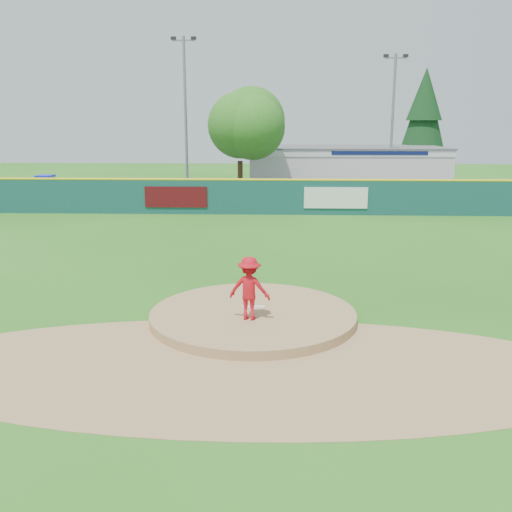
{
  "coord_description": "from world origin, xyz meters",
  "views": [
    {
      "loc": [
        0.65,
        -14.48,
        5.17
      ],
      "look_at": [
        0.0,
        2.0,
        1.3
      ],
      "focal_mm": 40.0,
      "sensor_mm": 36.0,
      "label": 1
    }
  ],
  "objects_px": {
    "pitcher": "(249,288)",
    "pool_building_grp": "(345,167)",
    "conifer_tree": "(424,118)",
    "light_pole_right": "(393,117)",
    "van": "(282,198)",
    "deciduous_tree": "(240,132)",
    "playground_slide": "(45,187)",
    "light_pole_left": "(185,110)"
  },
  "relations": [
    {
      "from": "conifer_tree",
      "to": "pitcher",
      "type": "bearing_deg",
      "value": -109.64
    },
    {
      "from": "pitcher",
      "to": "light_pole_left",
      "type": "height_order",
      "value": "light_pole_left"
    },
    {
      "from": "light_pole_right",
      "to": "pool_building_grp",
      "type": "bearing_deg",
      "value": 135.05
    },
    {
      "from": "van",
      "to": "playground_slide",
      "type": "height_order",
      "value": "playground_slide"
    },
    {
      "from": "pitcher",
      "to": "van",
      "type": "xyz_separation_m",
      "value": [
        0.92,
        21.27,
        -0.43
      ]
    },
    {
      "from": "deciduous_tree",
      "to": "light_pole_left",
      "type": "relative_size",
      "value": 0.67
    },
    {
      "from": "van",
      "to": "conifer_tree",
      "type": "height_order",
      "value": "conifer_tree"
    },
    {
      "from": "deciduous_tree",
      "to": "conifer_tree",
      "type": "distance_m",
      "value": 18.63
    },
    {
      "from": "van",
      "to": "light_pole_left",
      "type": "height_order",
      "value": "light_pole_left"
    },
    {
      "from": "pitcher",
      "to": "pool_building_grp",
      "type": "bearing_deg",
      "value": -89.75
    },
    {
      "from": "conifer_tree",
      "to": "pool_building_grp",
      "type": "bearing_deg",
      "value": -150.22
    },
    {
      "from": "light_pole_left",
      "to": "light_pole_right",
      "type": "height_order",
      "value": "light_pole_left"
    },
    {
      "from": "van",
      "to": "pitcher",
      "type": "bearing_deg",
      "value": 153.91
    },
    {
      "from": "pitcher",
      "to": "deciduous_tree",
      "type": "relative_size",
      "value": 0.22
    },
    {
      "from": "van",
      "to": "pool_building_grp",
      "type": "xyz_separation_m",
      "value": [
        5.14,
        11.33,
        1.03
      ]
    },
    {
      "from": "deciduous_tree",
      "to": "light_pole_left",
      "type": "xyz_separation_m",
      "value": [
        -4.0,
        2.0,
        1.5
      ]
    },
    {
      "from": "deciduous_tree",
      "to": "light_pole_right",
      "type": "xyz_separation_m",
      "value": [
        11.0,
        4.0,
        0.99
      ]
    },
    {
      "from": "deciduous_tree",
      "to": "conifer_tree",
      "type": "bearing_deg",
      "value": 36.25
    },
    {
      "from": "conifer_tree",
      "to": "light_pole_right",
      "type": "height_order",
      "value": "light_pole_right"
    },
    {
      "from": "pool_building_grp",
      "to": "conifer_tree",
      "type": "bearing_deg",
      "value": 29.78
    },
    {
      "from": "pitcher",
      "to": "playground_slide",
      "type": "distance_m",
      "value": 28.93
    },
    {
      "from": "light_pole_right",
      "to": "pitcher",
      "type": "bearing_deg",
      "value": -107.02
    },
    {
      "from": "light_pole_left",
      "to": "pitcher",
      "type": "bearing_deg",
      "value": -77.86
    },
    {
      "from": "conifer_tree",
      "to": "light_pole_right",
      "type": "bearing_deg",
      "value": -119.74
    },
    {
      "from": "pitcher",
      "to": "deciduous_tree",
      "type": "height_order",
      "value": "deciduous_tree"
    },
    {
      "from": "pool_building_grp",
      "to": "playground_slide",
      "type": "height_order",
      "value": "pool_building_grp"
    },
    {
      "from": "pitcher",
      "to": "light_pole_left",
      "type": "xyz_separation_m",
      "value": [
        -5.94,
        27.61,
        4.98
      ]
    },
    {
      "from": "deciduous_tree",
      "to": "pool_building_grp",
      "type": "bearing_deg",
      "value": 41.16
    },
    {
      "from": "playground_slide",
      "to": "deciduous_tree",
      "type": "relative_size",
      "value": 0.41
    },
    {
      "from": "pitcher",
      "to": "light_pole_right",
      "type": "distance_m",
      "value": 31.28
    },
    {
      "from": "pitcher",
      "to": "playground_slide",
      "type": "height_order",
      "value": "pitcher"
    },
    {
      "from": "pool_building_grp",
      "to": "light_pole_right",
      "type": "height_order",
      "value": "light_pole_right"
    },
    {
      "from": "light_pole_right",
      "to": "conifer_tree",
      "type": "bearing_deg",
      "value": 60.26
    },
    {
      "from": "van",
      "to": "pool_building_grp",
      "type": "height_order",
      "value": "pool_building_grp"
    },
    {
      "from": "pool_building_grp",
      "to": "light_pole_left",
      "type": "xyz_separation_m",
      "value": [
        -12.0,
        -4.99,
        4.39
      ]
    },
    {
      "from": "playground_slide",
      "to": "conifer_tree",
      "type": "height_order",
      "value": "conifer_tree"
    },
    {
      "from": "pool_building_grp",
      "to": "light_pole_left",
      "type": "height_order",
      "value": "light_pole_left"
    },
    {
      "from": "van",
      "to": "playground_slide",
      "type": "relative_size",
      "value": 1.45
    },
    {
      "from": "pitcher",
      "to": "pool_building_grp",
      "type": "relative_size",
      "value": 0.11
    },
    {
      "from": "playground_slide",
      "to": "light_pole_left",
      "type": "height_order",
      "value": "light_pole_left"
    },
    {
      "from": "playground_slide",
      "to": "conifer_tree",
      "type": "xyz_separation_m",
      "value": [
        28.31,
        12.03,
        4.69
      ]
    },
    {
      "from": "pitcher",
      "to": "light_pole_left",
      "type": "bearing_deg",
      "value": -67.08
    }
  ]
}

